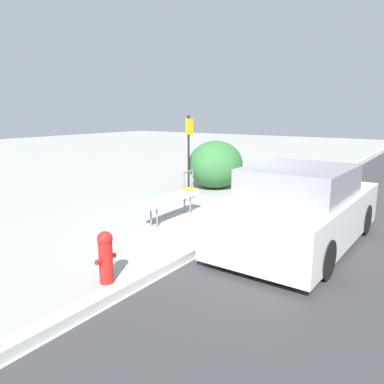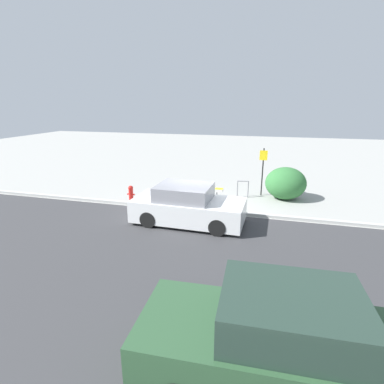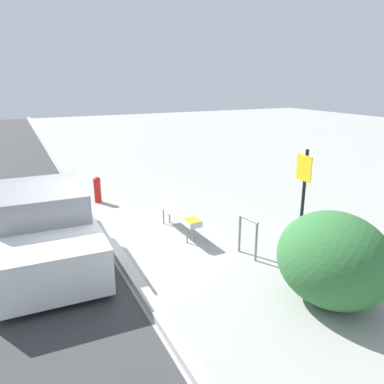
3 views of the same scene
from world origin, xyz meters
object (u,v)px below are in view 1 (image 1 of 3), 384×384
Objects in this scene: bike_rack at (188,182)px; parked_car_near at (300,209)px; sign_post at (189,147)px; fire_hydrant at (106,256)px; bench at (172,198)px.

parked_car_near is (-1.69, -3.68, 0.16)m from bike_rack.
parked_car_near is at bearing -120.76° from sign_post.
bike_rack is at bearing 22.22° from fire_hydrant.
bench is at bearing -156.06° from bike_rack.
bike_rack is 0.20× the size of parked_car_near.
parked_car_near reaches higher than bike_rack.
sign_post is (0.85, 0.57, 0.88)m from bike_rack.
sign_post is at bearing 25.51° from bench.
fire_hydrant is at bearing -160.66° from bench.
sign_post is 6.30m from fire_hydrant.
parked_car_near reaches higher than fire_hydrant.
bike_rack is at bearing 66.95° from parked_car_near.
fire_hydrant is (-4.83, -1.97, -0.09)m from bike_rack.
bench is 1.91m from bike_rack.
fire_hydrant is (-5.68, -2.54, -0.98)m from sign_post.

